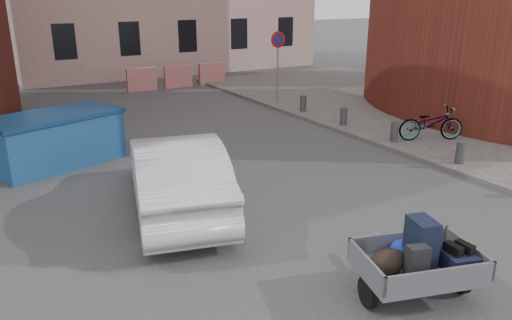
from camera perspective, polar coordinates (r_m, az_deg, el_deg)
ground at (r=8.60m, az=2.95°, el=-9.97°), size 120.00×120.00×0.00m
sidewalk at (r=17.99m, az=23.09°, el=4.08°), size 9.00×24.00×0.12m
no_parking_sign at (r=18.90m, az=2.52°, el=12.21°), size 0.60×0.09×2.65m
bollards at (r=14.55m, az=15.54°, el=3.10°), size 0.22×9.02×0.55m
barriers at (r=23.17m, az=-8.89°, el=9.41°), size 4.70×0.18×1.00m
trailer at (r=7.34m, az=17.94°, el=-10.89°), size 1.85×1.96×1.20m
dumpster at (r=13.36m, az=-21.89°, el=2.24°), size 3.46×2.53×1.30m
silver_car at (r=9.88m, az=-9.13°, el=-1.47°), size 2.72×4.88×1.52m
bicycle at (r=14.96m, az=19.36°, el=3.98°), size 1.94×1.36×0.97m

